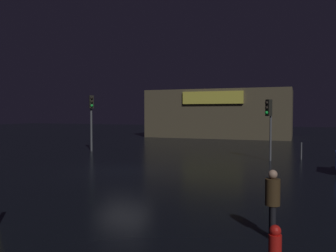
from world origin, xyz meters
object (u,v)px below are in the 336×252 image
Objects in this scene: store_building at (221,114)px; traffic_signal_opposite at (269,115)px; traffic_signal_main at (91,112)px; pedestrian at (273,199)px.

traffic_signal_opposite is at bearing -70.39° from store_building.
traffic_signal_opposite is (12.90, -0.89, -0.20)m from traffic_signal_main.
store_building is at bearing 103.87° from pedestrian.
traffic_signal_main is 12.93m from traffic_signal_opposite.
store_building is 34.32m from pedestrian.
traffic_signal_main is at bearing 176.06° from traffic_signal_opposite.
traffic_signal_main is 2.63× the size of pedestrian.
traffic_signal_main is at bearing -106.80° from store_building.
traffic_signal_main is at bearing 134.67° from pedestrian.
traffic_signal_main reaches higher than traffic_signal_opposite.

